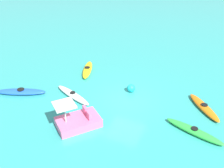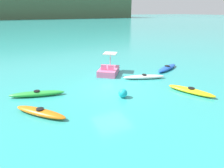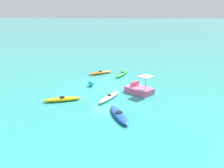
{
  "view_description": "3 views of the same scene",
  "coord_description": "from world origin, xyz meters",
  "px_view_note": "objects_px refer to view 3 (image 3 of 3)",
  "views": [
    {
      "loc": [
        -5.42,
        12.93,
        9.26
      ],
      "look_at": [
        1.38,
        -0.72,
        0.59
      ],
      "focal_mm": 40.86,
      "sensor_mm": 36.0,
      "label": 1
    },
    {
      "loc": [
        -5.22,
        -10.84,
        5.03
      ],
      "look_at": [
        -0.18,
        -0.44,
        0.67
      ],
      "focal_mm": 30.86,
      "sensor_mm": 36.0,
      "label": 2
    },
    {
      "loc": [
        21.82,
        4.23,
        6.95
      ],
      "look_at": [
        1.17,
        0.98,
        0.63
      ],
      "focal_mm": 37.89,
      "sensor_mm": 36.0,
      "label": 3
    }
  ],
  "objects_px": {
    "kayak_orange": "(101,73)",
    "pedal_boat_pink": "(139,89)",
    "kayak_blue": "(119,115)",
    "buoy_cyan": "(91,83)",
    "kayak_white": "(109,97)",
    "kayak_green": "(122,74)",
    "kayak_yellow": "(62,99)"
  },
  "relations": [
    {
      "from": "kayak_green",
      "to": "buoy_cyan",
      "type": "bearing_deg",
      "value": -27.97
    },
    {
      "from": "kayak_green",
      "to": "kayak_yellow",
      "type": "relative_size",
      "value": 1.11
    },
    {
      "from": "kayak_green",
      "to": "kayak_yellow",
      "type": "height_order",
      "value": "same"
    },
    {
      "from": "kayak_green",
      "to": "buoy_cyan",
      "type": "xyz_separation_m",
      "value": [
        4.79,
        -2.54,
        0.12
      ]
    },
    {
      "from": "kayak_blue",
      "to": "pedal_boat_pink",
      "type": "relative_size",
      "value": 1.2
    },
    {
      "from": "pedal_boat_pink",
      "to": "kayak_white",
      "type": "bearing_deg",
      "value": -50.5
    },
    {
      "from": "kayak_orange",
      "to": "kayak_blue",
      "type": "bearing_deg",
      "value": 17.68
    },
    {
      "from": "kayak_orange",
      "to": "pedal_boat_pink",
      "type": "height_order",
      "value": "pedal_boat_pink"
    },
    {
      "from": "pedal_boat_pink",
      "to": "buoy_cyan",
      "type": "bearing_deg",
      "value": -104.7
    },
    {
      "from": "kayak_green",
      "to": "pedal_boat_pink",
      "type": "xyz_separation_m",
      "value": [
        6.05,
        2.25,
        0.17
      ]
    },
    {
      "from": "kayak_orange",
      "to": "kayak_white",
      "type": "bearing_deg",
      "value": 16.7
    },
    {
      "from": "kayak_green",
      "to": "pedal_boat_pink",
      "type": "distance_m",
      "value": 6.45
    },
    {
      "from": "kayak_white",
      "to": "buoy_cyan",
      "type": "relative_size",
      "value": 5.93
    },
    {
      "from": "kayak_yellow",
      "to": "kayak_white",
      "type": "xyz_separation_m",
      "value": [
        -1.12,
        3.73,
        -0.0
      ]
    },
    {
      "from": "kayak_orange",
      "to": "kayak_blue",
      "type": "distance_m",
      "value": 12.13
    },
    {
      "from": "kayak_orange",
      "to": "kayak_blue",
      "type": "relative_size",
      "value": 0.82
    },
    {
      "from": "kayak_blue",
      "to": "kayak_yellow",
      "type": "bearing_deg",
      "value": -114.81
    },
    {
      "from": "kayak_blue",
      "to": "buoy_cyan",
      "type": "distance_m",
      "value": 7.58
    },
    {
      "from": "kayak_orange",
      "to": "pedal_boat_pink",
      "type": "distance_m",
      "value": 7.84
    },
    {
      "from": "buoy_cyan",
      "to": "kayak_blue",
      "type": "bearing_deg",
      "value": 28.55
    },
    {
      "from": "kayak_yellow",
      "to": "pedal_boat_pink",
      "type": "height_order",
      "value": "pedal_boat_pink"
    },
    {
      "from": "pedal_boat_pink",
      "to": "kayak_yellow",
      "type": "bearing_deg",
      "value": -63.19
    },
    {
      "from": "kayak_orange",
      "to": "buoy_cyan",
      "type": "xyz_separation_m",
      "value": [
        4.89,
        0.06,
        0.12
      ]
    },
    {
      "from": "kayak_blue",
      "to": "kayak_white",
      "type": "height_order",
      "value": "same"
    },
    {
      "from": "kayak_yellow",
      "to": "pedal_boat_pink",
      "type": "xyz_separation_m",
      "value": [
        -3.1,
        6.14,
        0.17
      ]
    },
    {
      "from": "kayak_blue",
      "to": "buoy_cyan",
      "type": "relative_size",
      "value": 6.0
    },
    {
      "from": "kayak_green",
      "to": "buoy_cyan",
      "type": "distance_m",
      "value": 5.42
    },
    {
      "from": "kayak_white",
      "to": "buoy_cyan",
      "type": "height_order",
      "value": "buoy_cyan"
    },
    {
      "from": "pedal_boat_pink",
      "to": "kayak_green",
      "type": "bearing_deg",
      "value": -159.61
    },
    {
      "from": "kayak_yellow",
      "to": "buoy_cyan",
      "type": "height_order",
      "value": "buoy_cyan"
    },
    {
      "from": "kayak_green",
      "to": "kayak_blue",
      "type": "distance_m",
      "value": 11.5
    },
    {
      "from": "kayak_blue",
      "to": "kayak_yellow",
      "type": "xyz_separation_m",
      "value": [
        -2.3,
        -4.97,
        -0.0
      ]
    }
  ]
}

